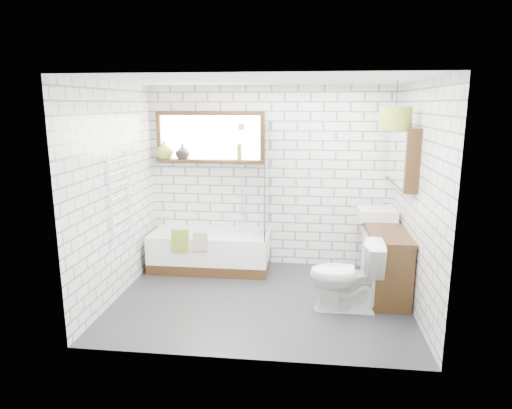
# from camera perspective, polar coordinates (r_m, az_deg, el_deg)

# --- Properties ---
(floor) EXTENTS (3.40, 2.60, 0.01)m
(floor) POSITION_cam_1_polar(r_m,az_deg,el_deg) (5.50, 0.63, -11.81)
(floor) COLOR #242428
(floor) RESTS_ON ground
(ceiling) EXTENTS (3.40, 2.60, 0.01)m
(ceiling) POSITION_cam_1_polar(r_m,az_deg,el_deg) (5.02, 0.70, 15.32)
(ceiling) COLOR white
(ceiling) RESTS_ON ground
(wall_back) EXTENTS (3.40, 0.01, 2.50)m
(wall_back) POSITION_cam_1_polar(r_m,az_deg,el_deg) (6.39, 1.89, 3.41)
(wall_back) COLOR white
(wall_back) RESTS_ON ground
(wall_front) EXTENTS (3.40, 0.01, 2.50)m
(wall_front) POSITION_cam_1_polar(r_m,az_deg,el_deg) (3.85, -1.39, -2.67)
(wall_front) COLOR white
(wall_front) RESTS_ON ground
(wall_left) EXTENTS (0.01, 2.60, 2.50)m
(wall_left) POSITION_cam_1_polar(r_m,az_deg,el_deg) (5.55, -17.13, 1.48)
(wall_left) COLOR white
(wall_left) RESTS_ON ground
(wall_right) EXTENTS (0.01, 2.60, 2.50)m
(wall_right) POSITION_cam_1_polar(r_m,az_deg,el_deg) (5.22, 19.62, 0.63)
(wall_right) COLOR white
(wall_right) RESTS_ON ground
(window) EXTENTS (1.52, 0.16, 0.68)m
(window) POSITION_cam_1_polar(r_m,az_deg,el_deg) (6.41, -5.78, 8.33)
(window) COLOR black
(window) RESTS_ON wall_back
(towel_radiator) EXTENTS (0.06, 0.52, 1.00)m
(towel_radiator) POSITION_cam_1_polar(r_m,az_deg,el_deg) (5.54, -16.67, 0.96)
(towel_radiator) COLOR white
(towel_radiator) RESTS_ON wall_left
(mirror_cabinet) EXTENTS (0.16, 1.20, 0.70)m
(mirror_cabinet) POSITION_cam_1_polar(r_m,az_deg,el_deg) (5.72, 17.78, 5.81)
(mirror_cabinet) COLOR black
(mirror_cabinet) RESTS_ON wall_right
(shower_riser) EXTENTS (0.02, 0.02, 1.30)m
(shower_riser) POSITION_cam_1_polar(r_m,az_deg,el_deg) (6.38, -1.73, 4.30)
(shower_riser) COLOR silver
(shower_riser) RESTS_ON wall_back
(bathtub) EXTENTS (1.62, 0.71, 0.52)m
(bathtub) POSITION_cam_1_polar(r_m,az_deg,el_deg) (6.39, -5.73, -5.76)
(bathtub) COLOR white
(bathtub) RESTS_ON floor
(shower_screen) EXTENTS (0.02, 0.72, 1.50)m
(shower_screen) POSITION_cam_1_polar(r_m,az_deg,el_deg) (6.03, 1.42, 3.10)
(shower_screen) COLOR white
(shower_screen) RESTS_ON bathtub
(towel_green) EXTENTS (0.22, 0.06, 0.30)m
(towel_green) POSITION_cam_1_polar(r_m,az_deg,el_deg) (6.07, -9.46, -4.48)
(towel_green) COLOR olive
(towel_green) RESTS_ON bathtub
(towel_beige) EXTENTS (0.19, 0.05, 0.25)m
(towel_beige) POSITION_cam_1_polar(r_m,az_deg,el_deg) (6.00, -6.95, -4.60)
(towel_beige) COLOR tan
(towel_beige) RESTS_ON bathtub
(vanity) EXTENTS (0.45, 1.38, 0.79)m
(vanity) POSITION_cam_1_polar(r_m,az_deg,el_deg) (5.84, 15.81, -6.59)
(vanity) COLOR black
(vanity) RESTS_ON floor
(basin) EXTENTS (0.48, 0.42, 0.14)m
(basin) POSITION_cam_1_polar(r_m,az_deg,el_deg) (6.12, 14.89, -1.13)
(basin) COLOR white
(basin) RESTS_ON vanity
(tap) EXTENTS (0.04, 0.04, 0.17)m
(tap) POSITION_cam_1_polar(r_m,az_deg,el_deg) (6.13, 16.41, -0.57)
(tap) COLOR silver
(tap) RESTS_ON vanity
(toilet) EXTENTS (0.46, 0.79, 0.81)m
(toilet) POSITION_cam_1_polar(r_m,az_deg,el_deg) (5.18, 11.11, -8.71)
(toilet) COLOR white
(toilet) RESTS_ON floor
(vase_olive) EXTENTS (0.32, 0.32, 0.26)m
(vase_olive) POSITION_cam_1_polar(r_m,az_deg,el_deg) (6.57, -11.38, 6.58)
(vase_olive) COLOR olive
(vase_olive) RESTS_ON window
(vase_dark) EXTENTS (0.22, 0.22, 0.21)m
(vase_dark) POSITION_cam_1_polar(r_m,az_deg,el_deg) (6.49, -9.18, 6.40)
(vase_dark) COLOR black
(vase_dark) RESTS_ON window
(bottle) EXTENTS (0.09, 0.09, 0.22)m
(bottle) POSITION_cam_1_polar(r_m,az_deg,el_deg) (6.32, -2.09, 6.41)
(bottle) COLOR olive
(bottle) RESTS_ON window
(pendant) EXTENTS (0.35, 0.35, 0.26)m
(pendant) POSITION_cam_1_polar(r_m,az_deg,el_deg) (5.29, 17.04, 10.25)
(pendant) COLOR olive
(pendant) RESTS_ON ceiling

